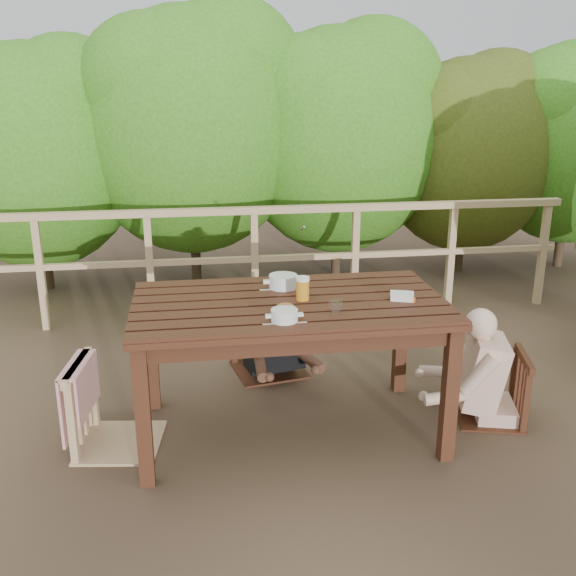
{
  "coord_description": "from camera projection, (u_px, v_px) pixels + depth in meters",
  "views": [
    {
      "loc": [
        -0.54,
        -3.52,
        2.06
      ],
      "look_at": [
        0.0,
        0.05,
        0.9
      ],
      "focal_mm": 41.04,
      "sensor_mm": 36.0,
      "label": 1
    }
  ],
  "objects": [
    {
      "name": "chair_left",
      "position": [
        114.0,
        368.0,
        3.73
      ],
      "size": [
        0.55,
        0.55,
        0.98
      ],
      "primitive_type": "cube",
      "rotation": [
        0.0,
        0.0,
        1.44
      ],
      "color": "tan",
      "rests_on": "ground"
    },
    {
      "name": "soup_near",
      "position": [
        284.0,
        317.0,
        3.44
      ],
      "size": [
        0.24,
        0.24,
        0.08
      ],
      "primitive_type": "cylinder",
      "color": "white",
      "rests_on": "table"
    },
    {
      "name": "hedge_row",
      "position": [
        280.0,
        95.0,
        6.51
      ],
      "size": [
        6.6,
        1.6,
        3.8
      ],
      "primitive_type": null,
      "color": "#36701A",
      "rests_on": "ground"
    },
    {
      "name": "woman",
      "position": [
        268.0,
        295.0,
        4.69
      ],
      "size": [
        0.57,
        0.66,
        1.16
      ],
      "primitive_type": null,
      "rotation": [
        0.0,
        0.0,
        3.33
      ],
      "color": "black",
      "rests_on": "ground"
    },
    {
      "name": "chair_far",
      "position": [
        269.0,
        308.0,
        4.7
      ],
      "size": [
        0.57,
        0.57,
        0.98
      ],
      "primitive_type": "cube",
      "rotation": [
        0.0,
        0.0,
        0.19
      ],
      "color": "#351A0E",
      "rests_on": "ground"
    },
    {
      "name": "railing",
      "position": [
        255.0,
        264.0,
        5.75
      ],
      "size": [
        5.6,
        0.1,
        1.01
      ],
      "primitive_type": "cube",
      "color": "tan",
      "rests_on": "ground"
    },
    {
      "name": "table",
      "position": [
        289.0,
        369.0,
        3.9
      ],
      "size": [
        1.78,
        1.0,
        0.83
      ],
      "primitive_type": "cube",
      "color": "#351A0E",
      "rests_on": "ground"
    },
    {
      "name": "beer_glass",
      "position": [
        303.0,
        290.0,
        3.76
      ],
      "size": [
        0.08,
        0.08,
        0.15
      ],
      "primitive_type": "cylinder",
      "color": "orange",
      "rests_on": "table"
    },
    {
      "name": "tumbler",
      "position": [
        336.0,
        308.0,
        3.56
      ],
      "size": [
        0.07,
        0.07,
        0.08
      ],
      "primitive_type": "cylinder",
      "color": "silver",
      "rests_on": "table"
    },
    {
      "name": "chair_right",
      "position": [
        495.0,
        357.0,
        4.05
      ],
      "size": [
        0.5,
        0.5,
        0.83
      ],
      "primitive_type": "cube",
      "rotation": [
        0.0,
        0.0,
        -1.84
      ],
      "color": "#351A0E",
      "rests_on": "ground"
    },
    {
      "name": "diner_right",
      "position": [
        502.0,
        330.0,
        4.0
      ],
      "size": [
        0.69,
        0.62,
        1.19
      ],
      "primitive_type": null,
      "rotation": [
        0.0,
        0.0,
        1.31
      ],
      "color": "#DEAE97",
      "rests_on": "ground"
    },
    {
      "name": "soup_far",
      "position": [
        283.0,
        283.0,
        3.98
      ],
      "size": [
        0.29,
        0.29,
        0.1
      ],
      "primitive_type": "cylinder",
      "color": "silver",
      "rests_on": "table"
    },
    {
      "name": "bread_roll",
      "position": [
        285.0,
        309.0,
        3.57
      ],
      "size": [
        0.12,
        0.09,
        0.07
      ],
      "primitive_type": "ellipsoid",
      "color": "#A6793B",
      "rests_on": "table"
    },
    {
      "name": "ground",
      "position": [
        289.0,
        430.0,
        4.02
      ],
      "size": [
        60.0,
        60.0,
        0.0
      ],
      "primitive_type": "plane",
      "color": "brown",
      "rests_on": "ground"
    },
    {
      "name": "butter_tub",
      "position": [
        402.0,
        298.0,
        3.77
      ],
      "size": [
        0.16,
        0.13,
        0.06
      ],
      "primitive_type": "cube",
      "rotation": [
        0.0,
        0.0,
        -0.31
      ],
      "color": "white",
      "rests_on": "table"
    }
  ]
}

